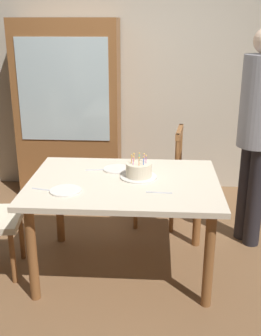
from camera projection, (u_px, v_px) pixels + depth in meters
ground at (124, 268)px, 3.31m from camera, size 6.40×6.40×0.00m
back_wall at (137, 75)px, 4.61m from camera, size 6.40×0.10×2.60m
dining_table at (124, 192)px, 3.08m from camera, size 1.40×1.02×0.75m
birthday_cake at (139, 171)px, 3.09m from camera, size 0.28×0.28×0.18m
plate_near_celebrant at (66, 191)px, 2.86m from camera, size 0.22×0.22×0.01m
plate_far_side at (117, 169)px, 3.27m from camera, size 0.22×0.22×0.01m
fork_near_celebrant at (43, 190)px, 2.88m from camera, size 0.18×0.06×0.01m
fork_far_side at (97, 170)px, 3.26m from camera, size 0.18×0.04×0.01m
fork_near_guest at (159, 193)px, 2.83m from camera, size 0.18×0.03×0.01m
chair_spindle_back at (160, 178)px, 3.91m from camera, size 0.49×0.49×0.95m
person_guest at (258, 127)px, 3.38m from camera, size 0.32×0.32×1.83m
china_cabinet at (69, 110)px, 4.49m from camera, size 1.10×0.45×1.90m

